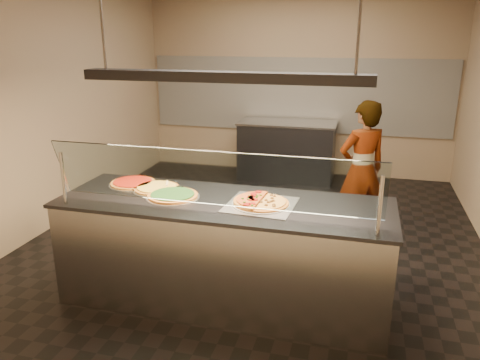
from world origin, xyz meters
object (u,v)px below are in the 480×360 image
(perforated_tray, at_px, (261,204))
(pizza_tomato, at_px, (133,182))
(sneeze_guard, at_px, (210,179))
(pizza_cheese, at_px, (157,188))
(half_pizza_pepperoni, at_px, (248,200))
(worker, at_px, (362,170))
(heat_lamp_housing, at_px, (222,77))
(serving_counter, at_px, (224,251))
(pizza_spinach, at_px, (173,195))
(prep_table, at_px, (287,150))
(half_pizza_sausage, at_px, (274,203))
(pizza_spatula, at_px, (171,185))

(perforated_tray, distance_m, pizza_tomato, 1.29)
(sneeze_guard, xyz_separation_m, pizza_cheese, (-0.67, 0.48, -0.28))
(half_pizza_pepperoni, distance_m, worker, 1.97)
(pizza_cheese, xyz_separation_m, heat_lamp_housing, (0.67, -0.14, 1.01))
(serving_counter, xyz_separation_m, pizza_spinach, (-0.45, -0.02, 0.48))
(pizza_cheese, distance_m, prep_table, 3.69)
(serving_counter, relative_size, heat_lamp_housing, 1.22)
(sneeze_guard, relative_size, half_pizza_sausage, 5.57)
(serving_counter, distance_m, pizza_tomato, 1.09)
(pizza_spinach, bearing_deg, pizza_spatula, 116.60)
(pizza_spatula, distance_m, worker, 2.27)
(serving_counter, distance_m, pizza_spinach, 0.66)
(serving_counter, height_order, pizza_spinach, pizza_spinach)
(prep_table, height_order, heat_lamp_housing, heat_lamp_housing)
(sneeze_guard, distance_m, pizza_spatula, 0.82)
(serving_counter, bearing_deg, worker, 57.52)
(half_pizza_sausage, relative_size, pizza_tomato, 1.05)
(pizza_cheese, relative_size, worker, 0.27)
(pizza_cheese, bearing_deg, heat_lamp_housing, -11.83)
(heat_lamp_housing, bearing_deg, pizza_cheese, 168.17)
(serving_counter, distance_m, worker, 2.08)
(serving_counter, bearing_deg, perforated_tray, -1.68)
(pizza_cheese, height_order, heat_lamp_housing, heat_lamp_housing)
(perforated_tray, height_order, pizza_cheese, pizza_cheese)
(serving_counter, bearing_deg, heat_lamp_housing, 0.00)
(perforated_tray, bearing_deg, half_pizza_sausage, 0.38)
(serving_counter, height_order, worker, worker)
(half_pizza_pepperoni, height_order, worker, worker)
(serving_counter, bearing_deg, pizza_spinach, -177.56)
(pizza_spinach, relative_size, pizza_tomato, 1.05)
(heat_lamp_housing, bearing_deg, prep_table, 91.16)
(perforated_tray, relative_size, half_pizza_sausage, 1.25)
(pizza_spinach, xyz_separation_m, pizza_spatula, (-0.11, 0.22, 0.01))
(pizza_spinach, height_order, pizza_spatula, pizza_spatula)
(worker, bearing_deg, serving_counter, 24.81)
(serving_counter, xyz_separation_m, pizza_spatula, (-0.56, 0.20, 0.49))
(half_pizza_pepperoni, distance_m, pizza_spatula, 0.80)
(perforated_tray, relative_size, pizza_cheese, 1.33)
(sneeze_guard, relative_size, pizza_cheese, 5.94)
(pizza_spatula, xyz_separation_m, worker, (1.66, 1.54, -0.17))
(half_pizza_pepperoni, xyz_separation_m, pizza_cheese, (-0.88, 0.15, -0.02))
(serving_counter, xyz_separation_m, half_pizza_pepperoni, (0.21, -0.01, 0.50))
(sneeze_guard, height_order, half_pizza_sausage, sneeze_guard)
(pizza_spinach, relative_size, prep_table, 0.30)
(sneeze_guard, height_order, perforated_tray, sneeze_guard)
(perforated_tray, bearing_deg, heat_lamp_housing, 178.32)
(pizza_spatula, bearing_deg, half_pizza_sausage, -11.90)
(serving_counter, relative_size, worker, 1.77)
(sneeze_guard, xyz_separation_m, pizza_spinach, (-0.45, 0.32, -0.28))
(serving_counter, xyz_separation_m, pizza_tomato, (-0.95, 0.23, 0.48))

